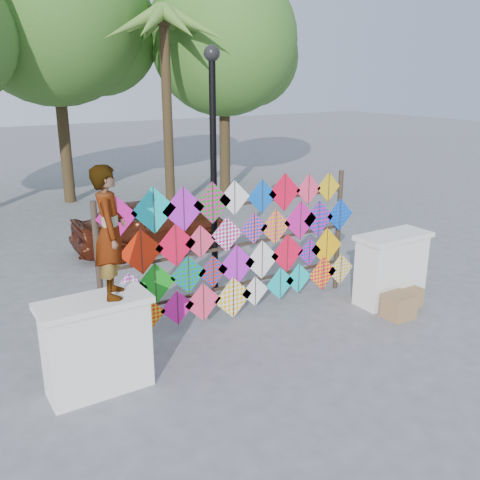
{
  "coord_description": "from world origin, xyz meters",
  "views": [
    {
      "loc": [
        -4.44,
        -6.38,
        3.97
      ],
      "look_at": [
        -0.02,
        0.6,
        1.41
      ],
      "focal_mm": 40.0,
      "sensor_mm": 36.0,
      "label": 1
    }
  ],
  "objects_px": {
    "kite_rack": "(241,248)",
    "sedan": "(151,224)",
    "lamppost": "(213,149)",
    "vendor_woman": "(110,232)"
  },
  "relations": [
    {
      "from": "vendor_woman",
      "to": "sedan",
      "type": "distance_m",
      "value": 6.0
    },
    {
      "from": "kite_rack",
      "to": "sedan",
      "type": "bearing_deg",
      "value": 87.48
    },
    {
      "from": "sedan",
      "to": "kite_rack",
      "type": "bearing_deg",
      "value": 179.74
    },
    {
      "from": "kite_rack",
      "to": "sedan",
      "type": "xyz_separation_m",
      "value": [
        0.19,
        4.23,
        -0.61
      ]
    },
    {
      "from": "kite_rack",
      "to": "lamppost",
      "type": "xyz_separation_m",
      "value": [
        0.22,
        1.28,
        1.47
      ]
    },
    {
      "from": "kite_rack",
      "to": "vendor_woman",
      "type": "bearing_deg",
      "value": -159.71
    },
    {
      "from": "sedan",
      "to": "lamppost",
      "type": "relative_size",
      "value": 0.81
    },
    {
      "from": "kite_rack",
      "to": "sedan",
      "type": "relative_size",
      "value": 1.35
    },
    {
      "from": "sedan",
      "to": "lamppost",
      "type": "xyz_separation_m",
      "value": [
        0.03,
        -2.95,
        2.07
      ]
    },
    {
      "from": "vendor_woman",
      "to": "lamppost",
      "type": "bearing_deg",
      "value": -30.21
    }
  ]
}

